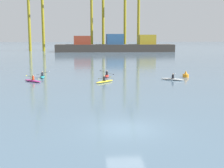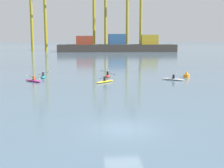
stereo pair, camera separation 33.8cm
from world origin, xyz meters
TOP-DOWN VIEW (x-y plane):
  - ground_plane at (0.00, 0.00)m, footprint 800.00×800.00m
  - container_barge at (9.81, 108.65)m, footprint 49.33×10.57m
  - gantry_crane_west at (-24.08, 117.14)m, footprint 7.14×15.31m
  - gantry_crane_west_mid at (3.02, 123.42)m, footprint 6.59×17.81m
  - gantry_crane_east_mid at (18.38, 118.47)m, footprint 7.40×15.80m
  - channel_buoy at (12.44, 24.98)m, footprint 0.90×0.90m
  - kayak_yellow at (-0.10, 20.71)m, footprint 2.79×2.86m
  - kayak_red at (0.63, 26.83)m, footprint 2.22×3.44m
  - kayak_white at (9.54, 22.10)m, footprint 3.09×2.50m
  - kayak_teal at (-9.10, 26.52)m, footprint 2.23×3.45m
  - kayak_magenta at (-9.76, 22.09)m, footprint 2.88×2.78m

SIDE VIEW (x-z plane):
  - ground_plane at x=0.00m, z-range 0.00..0.00m
  - kayak_yellow at x=-0.10m, z-range -0.30..0.65m
  - kayak_white at x=9.54m, z-range -0.30..0.65m
  - kayak_teal at x=-9.10m, z-range -0.30..0.65m
  - kayak_red at x=0.63m, z-range -0.32..0.66m
  - kayak_magenta at x=-9.76m, z-range -0.34..0.68m
  - channel_buoy at x=12.44m, z-range -0.14..0.86m
  - container_barge at x=9.81m, z-range -1.19..6.21m
  - gantry_crane_west at x=-24.08m, z-range -0.43..35.98m
  - gantry_crane_east_mid at x=18.38m, z-range -1.07..38.20m
  - gantry_crane_west_mid at x=3.02m, z-range -1.69..40.72m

